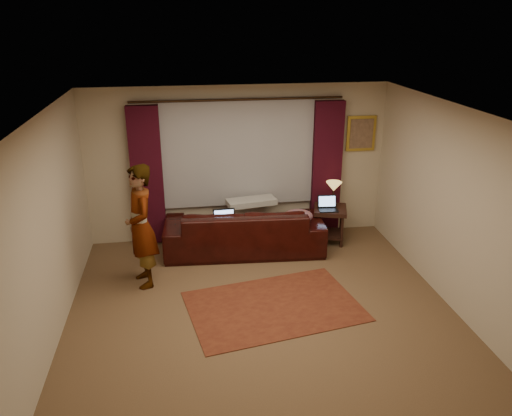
{
  "coord_description": "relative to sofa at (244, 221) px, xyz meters",
  "views": [
    {
      "loc": [
        -0.94,
        -5.49,
        3.64
      ],
      "look_at": [
        0.1,
        1.2,
        1.0
      ],
      "focal_mm": 35.0,
      "sensor_mm": 36.0,
      "label": 1
    }
  ],
  "objects": [
    {
      "name": "area_rug",
      "position": [
        0.16,
        -1.76,
        -0.51
      ],
      "size": [
        2.45,
        1.85,
        0.01
      ],
      "primitive_type": "cube",
      "rotation": [
        0.0,
        0.0,
        0.18
      ],
      "color": "#602919",
      "rests_on": "floor"
    },
    {
      "name": "wall_back",
      "position": [
        -0.01,
        0.62,
        0.78
      ],
      "size": [
        5.0,
        0.02,
        2.6
      ],
      "primitive_type": "cube",
      "color": "#C0B298",
      "rests_on": "ground"
    },
    {
      "name": "sheer_curtain",
      "position": [
        -0.01,
        0.56,
        0.98
      ],
      "size": [
        2.5,
        0.05,
        1.8
      ],
      "primitive_type": "cube",
      "color": "#9899A0",
      "rests_on": "wall_back"
    },
    {
      "name": "person",
      "position": [
        -1.55,
        -0.85,
        0.37
      ],
      "size": [
        0.65,
        0.65,
        1.77
      ],
      "primitive_type": "imported",
      "rotation": [
        0.0,
        0.0,
        -1.28
      ],
      "color": "#A09F99",
      "rests_on": "floor"
    },
    {
      "name": "laptop_sofa",
      "position": [
        -0.32,
        -0.2,
        0.13
      ],
      "size": [
        0.36,
        0.39,
        0.25
      ],
      "primitive_type": null,
      "rotation": [
        0.0,
        0.0,
        0.05
      ],
      "color": "black",
      "rests_on": "sofa"
    },
    {
      "name": "drape_left",
      "position": [
        -1.51,
        0.51,
        0.66
      ],
      "size": [
        0.5,
        0.14,
        2.3
      ],
      "primitive_type": "cube",
      "color": "#350916",
      "rests_on": "floor"
    },
    {
      "name": "drape_right",
      "position": [
        1.49,
        0.51,
        0.66
      ],
      "size": [
        0.5,
        0.14,
        2.3
      ],
      "primitive_type": "cube",
      "color": "#350916",
      "rests_on": "floor"
    },
    {
      "name": "wall_front",
      "position": [
        -0.01,
        -4.38,
        0.78
      ],
      "size": [
        5.0,
        0.02,
        2.6
      ],
      "primitive_type": "cube",
      "color": "#C0B298",
      "rests_on": "ground"
    },
    {
      "name": "picture_frame",
      "position": [
        2.09,
        0.59,
        1.23
      ],
      "size": [
        0.5,
        0.04,
        0.6
      ],
      "primitive_type": "cube",
      "color": "gold",
      "rests_on": "wall_back"
    },
    {
      "name": "laptop_table",
      "position": [
        1.4,
        0.01,
        0.21
      ],
      "size": [
        0.34,
        0.36,
        0.23
      ],
      "primitive_type": null,
      "rotation": [
        0.0,
        0.0,
        -0.07
      ],
      "color": "black",
      "rests_on": "end_table"
    },
    {
      "name": "wall_right",
      "position": [
        2.49,
        -1.88,
        0.78
      ],
      "size": [
        0.02,
        5.0,
        2.6
      ],
      "primitive_type": "cube",
      "color": "#C0B298",
      "rests_on": "ground"
    },
    {
      "name": "ceiling",
      "position": [
        -0.01,
        -1.88,
        2.08
      ],
      "size": [
        5.0,
        5.0,
        0.02
      ],
      "primitive_type": "cube",
      "color": "silver",
      "rests_on": "ground"
    },
    {
      "name": "tiffany_lamp",
      "position": [
        1.54,
        0.2,
        0.31
      ],
      "size": [
        0.35,
        0.35,
        0.42
      ],
      "primitive_type": null,
      "rotation": [
        0.0,
        0.0,
        -0.45
      ],
      "color": "olive",
      "rests_on": "end_table"
    },
    {
      "name": "floor",
      "position": [
        -0.01,
        -1.88,
        -0.52
      ],
      "size": [
        5.0,
        5.0,
        0.01
      ],
      "primitive_type": "cube",
      "color": "brown",
      "rests_on": "ground"
    },
    {
      "name": "end_table",
      "position": [
        1.47,
        0.12,
        -0.21
      ],
      "size": [
        0.66,
        0.66,
        0.61
      ],
      "primitive_type": "cube",
      "rotation": [
        0.0,
        0.0,
        -0.29
      ],
      "color": "black",
      "rests_on": "floor"
    },
    {
      "name": "throw_blanket",
      "position": [
        0.15,
        0.23,
        0.51
      ],
      "size": [
        0.85,
        0.45,
        0.09
      ],
      "primitive_type": "cube",
      "rotation": [
        0.0,
        0.0,
        0.17
      ],
      "color": "#A09F99",
      "rests_on": "sofa"
    },
    {
      "name": "clothing_pile",
      "position": [
        0.84,
        -0.2,
        0.1
      ],
      "size": [
        0.53,
        0.43,
        0.21
      ],
      "primitive_type": "ellipsoid",
      "rotation": [
        0.0,
        0.0,
        -0.12
      ],
      "color": "#7C4F59",
      "rests_on": "sofa"
    },
    {
      "name": "curtain_rod",
      "position": [
        -0.01,
        0.51,
        1.86
      ],
      "size": [
        0.04,
        0.04,
        3.4
      ],
      "primitive_type": "cylinder",
      "color": "black",
      "rests_on": "wall_back"
    },
    {
      "name": "wall_left",
      "position": [
        -2.51,
        -1.88,
        0.78
      ],
      "size": [
        0.02,
        5.0,
        2.6
      ],
      "primitive_type": "cube",
      "color": "#C0B298",
      "rests_on": "ground"
    },
    {
      "name": "sofa",
      "position": [
        0.0,
        0.0,
        0.0
      ],
      "size": [
        2.62,
        1.27,
        1.03
      ],
      "primitive_type": "imported",
      "rotation": [
        0.0,
        0.0,
        3.08
      ],
      "color": "black",
      "rests_on": "floor"
    }
  ]
}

